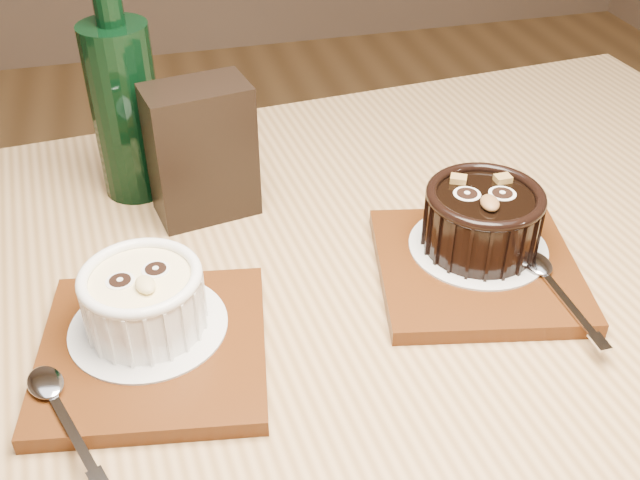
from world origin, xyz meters
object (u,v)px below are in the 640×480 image
at_px(table, 321,382).
at_px(ramekin_dark, 483,217).
at_px(tray_right, 477,269).
at_px(ramekin_white, 143,297).
at_px(green_bottle, 125,104).
at_px(condiment_stand, 201,152).
at_px(tray_left, 154,350).

height_order(table, ramekin_dark, ramekin_dark).
relative_size(tray_right, ramekin_dark, 1.66).
bearing_deg(ramekin_white, table, -15.25).
bearing_deg(table, ramekin_dark, 11.52).
bearing_deg(table, tray_right, 4.48).
xyz_separation_m(table, green_bottle, (-0.14, 0.25, 0.19)).
bearing_deg(table, ramekin_white, -179.96).
bearing_deg(condiment_stand, ramekin_white, -111.53).
distance_m(table, green_bottle, 0.34).
relative_size(ramekin_white, green_bottle, 0.38).
height_order(tray_left, green_bottle, green_bottle).
xyz_separation_m(table, tray_right, (0.15, 0.01, 0.10)).
distance_m(table, condiment_stand, 0.25).
height_order(tray_left, condiment_stand, condiment_stand).
relative_size(tray_right, green_bottle, 0.70).
relative_size(ramekin_white, ramekin_dark, 0.91).
bearing_deg(tray_left, condiment_stand, 70.77).
height_order(table, tray_left, tray_left).
bearing_deg(condiment_stand, green_bottle, 137.10).
xyz_separation_m(tray_left, ramekin_dark, (0.31, 0.05, 0.04)).
relative_size(ramekin_white, tray_right, 0.55).
bearing_deg(condiment_stand, tray_left, -109.23).
relative_size(tray_left, tray_right, 1.00).
xyz_separation_m(ramekin_white, ramekin_dark, (0.31, 0.03, 0.00)).
relative_size(tray_right, condiment_stand, 1.29).
bearing_deg(ramekin_white, tray_left, -101.39).
distance_m(tray_right, condiment_stand, 0.29).
relative_size(table, green_bottle, 4.91).
height_order(tray_left, tray_right, same).
bearing_deg(ramekin_dark, ramekin_white, -160.48).
relative_size(ramekin_dark, condiment_stand, 0.77).
bearing_deg(table, green_bottle, 120.21).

